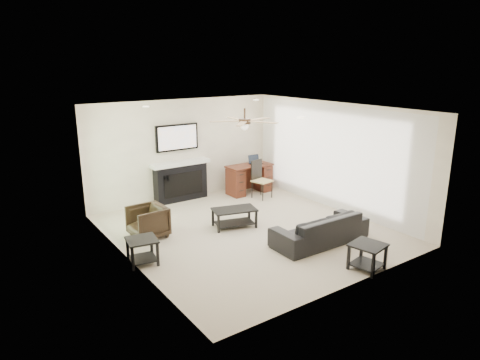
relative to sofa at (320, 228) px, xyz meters
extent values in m
plane|color=#B9AE95|center=(-0.79, 1.29, -0.29)|extent=(5.50, 5.50, 0.00)
cube|color=white|center=(-0.79, 1.29, 2.21)|extent=(5.00, 5.50, 0.04)
cube|color=silver|center=(-0.79, 4.04, 0.96)|extent=(5.00, 0.04, 2.50)
cube|color=silver|center=(-0.79, -1.46, 0.96)|extent=(5.00, 0.04, 2.50)
cube|color=silver|center=(-3.29, 1.29, 0.96)|extent=(0.04, 5.50, 2.50)
cube|color=silver|center=(1.71, 1.29, 0.96)|extent=(0.04, 5.50, 2.50)
cube|color=white|center=(1.66, 1.39, 0.94)|extent=(0.04, 5.10, 2.40)
cube|color=#93BC89|center=(-3.26, 2.84, 0.76)|extent=(0.04, 1.80, 2.10)
cylinder|color=#382619|center=(-0.79, 1.39, 1.96)|extent=(1.40, 1.40, 0.30)
imported|color=black|center=(0.00, 0.00, 0.00)|extent=(1.97, 0.79, 0.57)
imported|color=black|center=(-2.60, 2.15, 0.03)|extent=(0.72, 0.70, 0.63)
cube|color=black|center=(-0.90, 1.60, -0.09)|extent=(1.00, 0.72, 0.40)
cube|color=black|center=(-0.15, -1.25, -0.06)|extent=(0.61, 0.61, 0.45)
cube|color=black|center=(-3.15, 1.10, -0.06)|extent=(0.57, 0.57, 0.45)
cube|color=black|center=(-0.97, 3.87, 0.67)|extent=(1.52, 0.34, 1.91)
cube|color=#3B1B0E|center=(0.80, 3.40, 0.09)|extent=(1.22, 0.56, 0.76)
cube|color=black|center=(0.80, 2.85, 0.20)|extent=(0.50, 0.52, 0.97)
cube|color=black|center=(1.00, 3.38, 0.59)|extent=(0.33, 0.24, 0.23)
camera|label=1|loc=(-5.63, -5.40, 3.08)|focal=32.00mm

